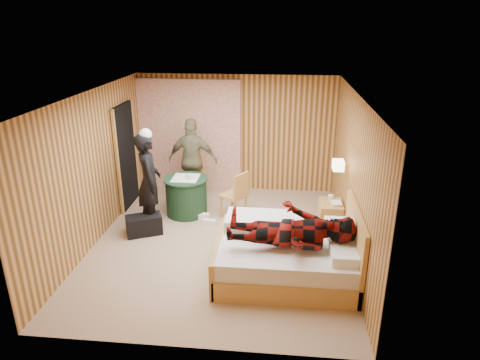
# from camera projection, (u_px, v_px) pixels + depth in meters

# --- Properties ---
(floor) EXTENTS (4.20, 5.00, 0.01)m
(floor) POSITION_uv_depth(u_px,v_px,m) (220.00, 242.00, 7.27)
(floor) COLOR tan
(floor) RESTS_ON ground
(ceiling) EXTENTS (4.20, 5.00, 0.01)m
(ceiling) POSITION_uv_depth(u_px,v_px,m) (218.00, 95.00, 6.38)
(ceiling) COLOR white
(ceiling) RESTS_ON wall_back
(wall_back) EXTENTS (4.20, 0.02, 2.50)m
(wall_back) POSITION_uv_depth(u_px,v_px,m) (236.00, 134.00, 9.15)
(wall_back) COLOR tan
(wall_back) RESTS_ON floor
(wall_left) EXTENTS (0.02, 5.00, 2.50)m
(wall_left) POSITION_uv_depth(u_px,v_px,m) (93.00, 169.00, 7.02)
(wall_left) COLOR tan
(wall_left) RESTS_ON floor
(wall_right) EXTENTS (0.02, 5.00, 2.50)m
(wall_right) POSITION_uv_depth(u_px,v_px,m) (353.00, 178.00, 6.63)
(wall_right) COLOR tan
(wall_right) RESTS_ON floor
(curtain) EXTENTS (2.20, 0.08, 2.40)m
(curtain) POSITION_uv_depth(u_px,v_px,m) (190.00, 136.00, 9.20)
(curtain) COLOR white
(curtain) RESTS_ON floor
(doorway) EXTENTS (0.06, 0.90, 2.05)m
(doorway) POSITION_uv_depth(u_px,v_px,m) (126.00, 156.00, 8.40)
(doorway) COLOR black
(doorway) RESTS_ON floor
(wall_lamp) EXTENTS (0.26, 0.24, 0.16)m
(wall_lamp) POSITION_uv_depth(u_px,v_px,m) (338.00, 165.00, 7.05)
(wall_lamp) COLOR gold
(wall_lamp) RESTS_ON wall_right
(bed) EXTENTS (2.01, 1.58, 1.09)m
(bed) POSITION_uv_depth(u_px,v_px,m) (288.00, 254.00, 6.29)
(bed) COLOR #DEB15B
(bed) RESTS_ON floor
(nightstand) EXTENTS (0.41, 0.56, 0.54)m
(nightstand) POSITION_uv_depth(u_px,v_px,m) (330.00, 216.00, 7.58)
(nightstand) COLOR #DEB15B
(nightstand) RESTS_ON floor
(round_table) EXTENTS (0.84, 0.84, 0.75)m
(round_table) POSITION_uv_depth(u_px,v_px,m) (186.00, 196.00, 8.21)
(round_table) COLOR #1D3F24
(round_table) RESTS_ON floor
(chair_far) EXTENTS (0.42, 0.42, 0.93)m
(chair_far) POSITION_uv_depth(u_px,v_px,m) (193.00, 176.00, 8.77)
(chair_far) COLOR #DEB15B
(chair_far) RESTS_ON floor
(chair_near) EXTENTS (0.57, 0.57, 0.92)m
(chair_near) POSITION_uv_depth(u_px,v_px,m) (237.00, 192.00, 7.97)
(chair_near) COLOR #DEB15B
(chair_near) RESTS_ON floor
(duffel_bag) EXTENTS (0.69, 0.55, 0.34)m
(duffel_bag) POSITION_uv_depth(u_px,v_px,m) (144.00, 225.00, 7.50)
(duffel_bag) COLOR black
(duffel_bag) RESTS_ON floor
(sneaker_left) EXTENTS (0.25, 0.12, 0.11)m
(sneaker_left) POSITION_uv_depth(u_px,v_px,m) (209.00, 222.00, 7.87)
(sneaker_left) COLOR white
(sneaker_left) RESTS_ON floor
(sneaker_right) EXTENTS (0.27, 0.13, 0.11)m
(sneaker_right) POSITION_uv_depth(u_px,v_px,m) (203.00, 216.00, 8.09)
(sneaker_right) COLOR white
(sneaker_right) RESTS_ON floor
(woman_standing) EXTENTS (0.62, 0.75, 1.75)m
(woman_standing) POSITION_uv_depth(u_px,v_px,m) (149.00, 181.00, 7.53)
(woman_standing) COLOR black
(woman_standing) RESTS_ON floor
(man_at_table) EXTENTS (1.03, 0.47, 1.72)m
(man_at_table) POSITION_uv_depth(u_px,v_px,m) (193.00, 160.00, 8.69)
(man_at_table) COLOR #75704E
(man_at_table) RESTS_ON floor
(man_on_bed) EXTENTS (0.86, 0.67, 1.77)m
(man_on_bed) POSITION_uv_depth(u_px,v_px,m) (292.00, 221.00, 5.84)
(man_on_bed) COLOR maroon
(man_on_bed) RESTS_ON bed
(book_lower) EXTENTS (0.19, 0.24, 0.02)m
(book_lower) POSITION_uv_depth(u_px,v_px,m) (332.00, 203.00, 7.43)
(book_lower) COLOR white
(book_lower) RESTS_ON nightstand
(book_upper) EXTENTS (0.17, 0.23, 0.02)m
(book_upper) POSITION_uv_depth(u_px,v_px,m) (332.00, 202.00, 7.43)
(book_upper) COLOR white
(book_upper) RESTS_ON nightstand
(cup_nightstand) EXTENTS (0.12, 0.12, 0.09)m
(cup_nightstand) POSITION_uv_depth(u_px,v_px,m) (331.00, 197.00, 7.59)
(cup_nightstand) COLOR white
(cup_nightstand) RESTS_ON nightstand
(cup_table) EXTENTS (0.14, 0.14, 0.10)m
(cup_table) POSITION_uv_depth(u_px,v_px,m) (190.00, 176.00, 8.01)
(cup_table) COLOR white
(cup_table) RESTS_ON round_table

